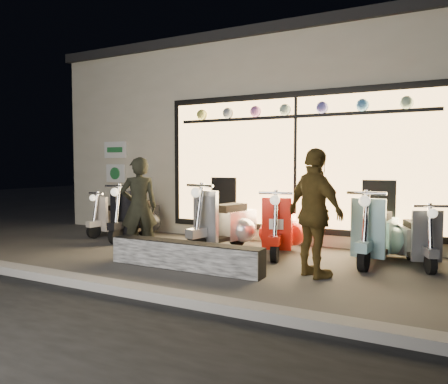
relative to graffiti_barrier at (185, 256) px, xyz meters
The scene contains 12 objects.
ground 0.68m from the graffiti_barrier, 90.82° to the left, with size 40.00×40.00×0.00m, color #383533.
kerb 1.36m from the graffiti_barrier, 90.39° to the right, with size 40.00×0.25×0.12m, color slate.
shop_building 5.95m from the graffiti_barrier, 90.05° to the left, with size 10.20×6.23×4.20m.
graffiti_barrier is the anchor object (origin of this frame).
scooter_silver 1.72m from the graffiti_barrier, 95.77° to the left, with size 0.73×1.60×1.14m.
scooter_red 1.95m from the graffiti_barrier, 65.25° to the left, with size 0.69×1.47×1.05m.
scooter_black 2.95m from the graffiti_barrier, 142.17° to the left, with size 0.60×1.51×1.07m.
scooter_cream 3.56m from the graffiti_barrier, 146.28° to the left, with size 0.56×1.26×0.90m.
scooter_blue 3.02m from the graffiti_barrier, 37.80° to the left, with size 0.55×1.52×1.09m.
scooter_grey 3.53m from the graffiti_barrier, 33.77° to the left, with size 0.71×1.27×0.92m.
man 1.37m from the graffiti_barrier, 160.66° to the left, with size 0.60×0.39×1.64m, color black.
woman 1.96m from the graffiti_barrier, 13.90° to the left, with size 1.02×0.42×1.74m, color brown.
Camera 1 is at (3.42, -5.91, 1.53)m, focal length 35.00 mm.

